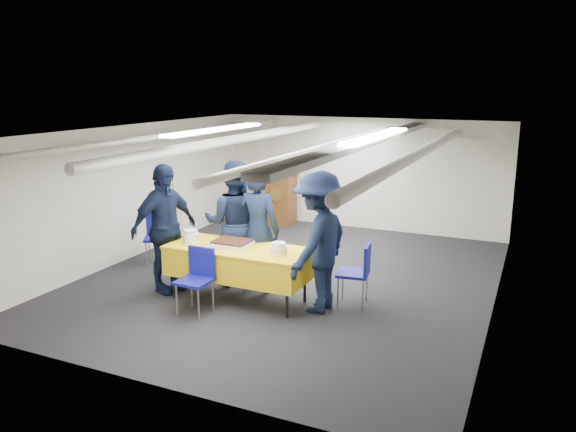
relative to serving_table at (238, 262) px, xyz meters
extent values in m
plane|color=black|center=(0.31, 1.12, -0.56)|extent=(7.00, 7.00, 0.00)
cube|color=silver|center=(0.31, 4.61, 0.59)|extent=(6.00, 0.02, 2.30)
cube|color=silver|center=(-2.68, 1.12, 0.59)|extent=(0.02, 7.00, 2.30)
cube|color=silver|center=(3.30, 1.12, 0.59)|extent=(0.02, 7.00, 2.30)
cube|color=silver|center=(0.31, 1.12, 1.73)|extent=(6.00, 7.00, 0.02)
cylinder|color=silver|center=(-1.69, 1.12, 1.62)|extent=(0.10, 6.90, 0.10)
cylinder|color=silver|center=(-0.59, 1.12, 1.58)|extent=(0.14, 6.90, 0.14)
cylinder|color=silver|center=(0.91, 1.12, 1.54)|extent=(0.10, 6.90, 0.10)
cylinder|color=silver|center=(2.21, 1.12, 1.50)|extent=(0.14, 6.90, 0.14)
cube|color=gray|center=(1.51, 1.12, 1.64)|extent=(0.28, 6.90, 0.08)
cube|color=white|center=(-0.99, 1.12, 1.71)|extent=(0.25, 2.60, 0.04)
cube|color=white|center=(1.61, 1.12, 1.71)|extent=(0.25, 2.60, 0.04)
cube|color=#0C591E|center=(-1.59, 4.59, 1.39)|extent=(0.30, 0.04, 0.12)
cylinder|color=black|center=(-0.89, -0.30, -0.38)|extent=(0.04, 0.04, 0.36)
cylinder|color=black|center=(0.89, -0.30, -0.38)|extent=(0.04, 0.04, 0.36)
cylinder|color=black|center=(-0.89, 0.30, -0.38)|extent=(0.04, 0.04, 0.36)
cylinder|color=black|center=(0.89, 0.30, -0.38)|extent=(0.04, 0.04, 0.36)
cube|color=yellow|center=(0.00, 0.00, -0.01)|extent=(1.99, 0.82, 0.39)
cube|color=yellow|center=(0.00, 0.00, 0.20)|extent=(2.01, 0.84, 0.03)
cube|color=white|center=(-0.10, 0.01, 0.24)|extent=(0.51, 0.41, 0.06)
cube|color=black|center=(-0.10, 0.01, 0.28)|extent=(0.49, 0.39, 0.03)
sphere|color=#120F8F|center=(-0.32, -0.17, 0.28)|extent=(0.04, 0.04, 0.04)
sphere|color=#120F8F|center=(-0.32, 0.19, 0.28)|extent=(0.04, 0.04, 0.04)
sphere|color=#120F8F|center=(-0.21, -0.17, 0.28)|extent=(0.04, 0.04, 0.04)
sphere|color=#120F8F|center=(-0.21, 0.19, 0.28)|extent=(0.04, 0.04, 0.04)
sphere|color=#120F8F|center=(-0.10, -0.17, 0.28)|extent=(0.04, 0.04, 0.04)
sphere|color=#120F8F|center=(-0.10, 0.19, 0.28)|extent=(0.04, 0.04, 0.04)
sphere|color=#120F8F|center=(0.02, -0.17, 0.28)|extent=(0.04, 0.04, 0.04)
sphere|color=#120F8F|center=(0.02, 0.19, 0.28)|extent=(0.04, 0.04, 0.04)
sphere|color=#120F8F|center=(0.13, -0.17, 0.28)|extent=(0.04, 0.04, 0.04)
sphere|color=#120F8F|center=(0.13, 0.19, 0.28)|extent=(0.04, 0.04, 0.04)
sphere|color=#120F8F|center=(-0.34, -0.08, 0.28)|extent=(0.04, 0.04, 0.04)
sphere|color=#120F8F|center=(0.15, -0.08, 0.28)|extent=(0.04, 0.04, 0.04)
sphere|color=#120F8F|center=(-0.34, 0.01, 0.28)|extent=(0.04, 0.04, 0.04)
sphere|color=#120F8F|center=(0.15, 0.01, 0.28)|extent=(0.04, 0.04, 0.04)
sphere|color=#120F8F|center=(-0.34, 0.10, 0.28)|extent=(0.04, 0.04, 0.04)
sphere|color=#120F8F|center=(0.15, 0.10, 0.28)|extent=(0.04, 0.04, 0.04)
cylinder|color=white|center=(-0.73, -0.05, 0.28)|extent=(0.23, 0.23, 0.13)
cylinder|color=white|center=(-0.73, -0.05, 0.37)|extent=(0.19, 0.19, 0.05)
cylinder|color=white|center=(0.65, -0.05, 0.26)|extent=(0.23, 0.23, 0.11)
cylinder|color=white|center=(0.65, -0.05, 0.34)|extent=(0.19, 0.19, 0.05)
cube|color=brown|center=(-1.29, 4.17, -0.01)|extent=(0.55, 0.45, 1.10)
cube|color=brown|center=(-1.29, 4.14, 0.59)|extent=(0.62, 0.53, 0.21)
cylinder|color=gold|center=(-1.29, 3.93, 0.14)|extent=(0.28, 0.02, 0.28)
cylinder|color=gray|center=(-0.46, -0.84, -0.34)|extent=(0.02, 0.02, 0.43)
cylinder|color=gray|center=(-0.12, -0.84, -0.34)|extent=(0.02, 0.02, 0.43)
cylinder|color=gray|center=(-0.45, -0.50, -0.34)|extent=(0.02, 0.02, 0.43)
cylinder|color=gray|center=(-0.11, -0.50, -0.34)|extent=(0.02, 0.02, 0.43)
cube|color=#11128A|center=(-0.28, -0.67, -0.11)|extent=(0.43, 0.43, 0.04)
cube|color=#11128A|center=(-0.28, -0.48, 0.11)|extent=(0.40, 0.05, 0.40)
cylinder|color=gray|center=(1.32, 0.64, -0.34)|extent=(0.02, 0.02, 0.43)
cylinder|color=gray|center=(1.37, 0.30, -0.34)|extent=(0.02, 0.02, 0.43)
cylinder|color=gray|center=(1.66, 0.69, -0.34)|extent=(0.02, 0.02, 0.43)
cylinder|color=gray|center=(1.71, 0.35, -0.34)|extent=(0.02, 0.02, 0.43)
cube|color=#11128A|center=(1.52, 0.50, -0.11)|extent=(0.47, 0.47, 0.04)
cube|color=#11128A|center=(1.70, 0.52, 0.11)|extent=(0.10, 0.40, 0.40)
cylinder|color=gray|center=(-2.09, 0.62, -0.34)|extent=(0.02, 0.02, 0.43)
cylinder|color=gray|center=(-1.79, 0.79, -0.34)|extent=(0.02, 0.02, 0.43)
cylinder|color=gray|center=(-2.26, 0.91, -0.34)|extent=(0.02, 0.02, 0.43)
cylinder|color=gray|center=(-1.97, 1.08, -0.34)|extent=(0.02, 0.02, 0.43)
cube|color=#11128A|center=(-2.03, 0.85, -0.11)|extent=(0.57, 0.57, 0.04)
cube|color=#11128A|center=(-2.12, 1.01, 0.11)|extent=(0.37, 0.24, 0.40)
imported|color=black|center=(0.08, 0.47, 0.35)|extent=(0.67, 0.44, 1.83)
imported|color=black|center=(-0.38, 0.58, 0.38)|extent=(1.10, 0.97, 1.89)
imported|color=black|center=(-1.14, -0.11, 0.38)|extent=(0.75, 1.19, 1.88)
imported|color=black|center=(1.15, 0.14, 0.38)|extent=(0.84, 1.29, 1.88)
camera|label=1|loc=(3.71, -6.50, 2.43)|focal=35.00mm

